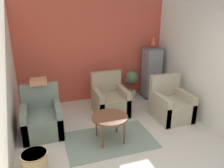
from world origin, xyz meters
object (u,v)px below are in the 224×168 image
Objects in this scene: armchair_left at (42,119)px; wicker_basket at (35,161)px; potted_plant at (131,81)px; birdcage at (151,73)px; parrot at (153,43)px; armchair_middle at (110,101)px; armchair_right at (170,105)px; coffee_table at (110,119)px.

armchair_left reaches higher than wicker_basket.
birdcage is at bearing -6.44° from potted_plant.
parrot reaches higher than armchair_left.
birdcage is 0.62m from potted_plant.
birdcage is (1.47, 0.64, 0.40)m from armchair_middle.
armchair_right reaches higher than potted_plant.
armchair_left is 2.42× the size of wicker_basket.
armchair_right is at bearing -98.08° from parrot.
potted_plant reaches higher than wicker_basket.
parrot is 0.36× the size of potted_plant.
birdcage reaches higher than armchair_middle.
armchair_right is 0.68× the size of birdcage.
birdcage is at bearing 23.60° from armchair_middle.
birdcage is 0.87m from parrot.
potted_plant is at bearing 105.48° from armchair_right.
armchair_middle is at bearing -156.40° from birdcage.
armchair_middle is 3.39× the size of parrot.
armchair_left and armchair_right have the same top height.
armchair_left is (-1.24, 0.73, -0.17)m from coffee_table.
armchair_right is at bearing -98.10° from birdcage.
armchair_middle is (-1.28, 0.72, 0.00)m from armchair_right.
potted_plant is at bearing 24.97° from armchair_left.
coffee_table is 0.71× the size of armchair_right.
wicker_basket is at bearing -145.28° from birdcage.
parrot is 0.71× the size of wicker_basket.
armchair_left is at bearing 174.90° from armchair_right.
armchair_right is 3.19m from wicker_basket.
parrot is (0.19, 1.36, 1.27)m from armchair_right.
armchair_right is 3.39× the size of parrot.
birdcage reaches higher than wicker_basket.
armchair_left is 2.91m from armchair_right.
potted_plant is at bearing 173.79° from parrot.
parrot is (1.47, 0.64, 1.27)m from armchair_middle.
armchair_middle is 1.65m from birdcage.
armchair_right is 2.42× the size of wicker_basket.
coffee_table reaches higher than wicker_basket.
armchair_right is 1.49m from potted_plant.
armchair_left is 3.30m from birdcage.
armchair_middle reaches higher than wicker_basket.
wicker_basket is (-3.25, -2.26, -1.41)m from parrot.
coffee_table is 0.87× the size of potted_plant.
wicker_basket is at bearing -137.90° from armchair_middle.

